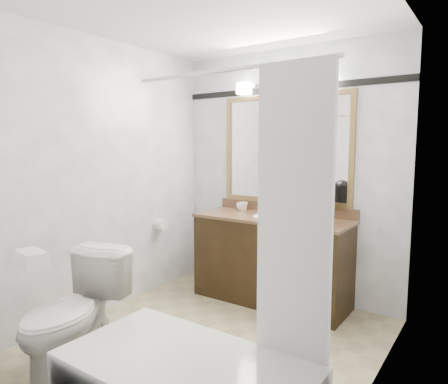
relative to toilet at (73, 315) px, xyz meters
The scene contains 14 objects.
room 1.31m from the toilet, 59.55° to the left, with size 2.42×2.62×2.52m.
vanity 1.94m from the toilet, 74.93° to the left, with size 1.53×0.58×0.97m.
mirror 2.46m from the toilet, 76.73° to the left, with size 1.40×0.04×1.10m.
vanity_light_bar 2.76m from the toilet, 76.39° to the left, with size 1.02×0.14×0.12m.
accent_stripe 2.79m from the toilet, 76.79° to the left, with size 2.40×0.01×0.06m, color black.
tp_roll 1.68m from the toilet, 112.60° to the left, with size 0.12×0.12×0.11m, color white.
toilet is the anchor object (origin of this frame).
tissue_box 0.52m from the toilet, 90.00° to the right, with size 0.23×0.13×0.10m, color white.
coffee_maker 2.25m from the toilet, 61.73° to the left, with size 0.18×0.23×0.35m.
cup_left 2.10m from the toilet, 88.59° to the left, with size 0.11×0.11×0.08m, color white.
cup_right 2.10m from the toilet, 87.94° to the left, with size 0.10×0.10×0.09m, color white.
soap_bottle_a 2.20m from the toilet, 78.18° to the left, with size 0.05×0.06×0.12m, color white.
soap_bottle_b 2.20m from the toilet, 73.89° to the left, with size 0.07×0.07×0.09m, color white.
soap_bar 2.14m from the toilet, 72.31° to the left, with size 0.08×0.05×0.02m, color beige.
Camera 1 is at (1.79, -2.39, 1.54)m, focal length 32.00 mm.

